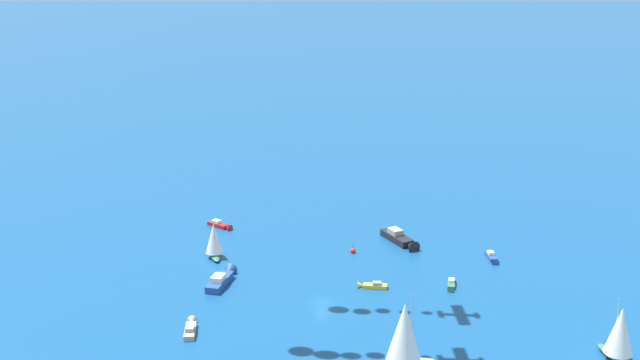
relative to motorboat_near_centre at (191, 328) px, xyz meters
The scene contains 12 objects.
ground_plane 23.83m from the motorboat_near_centre, 154.08° to the left, with size 2000.00×2000.00×0.00m, color navy.
motorboat_near_centre is the anchor object (origin of this frame).
motorboat_far_port 63.41m from the motorboat_near_centre, 156.66° to the left, with size 5.29×4.97×1.68m.
motorboat_far_stbd 34.81m from the motorboat_near_centre, 156.98° to the left, with size 4.02×5.40×1.58m.
motorboat_inshore 48.28m from the motorboat_near_centre, 139.78° to the right, with size 1.74×6.56×1.90m.
motorboat_offshore 19.06m from the motorboat_near_centre, 149.84° to the right, with size 10.30×6.62×2.94m.
sailboat_ahead 67.07m from the motorboat_near_centre, 120.82° to the left, with size 6.13×7.62×9.92m.
sailboat_mid_cluster 31.08m from the motorboat_near_centre, 140.80° to the right, with size 5.13×6.19×8.15m.
motorboat_outer_ring_b 48.59m from the motorboat_near_centre, 148.97° to the left, with size 5.17×3.59×1.49m.
sailboat_outer_ring_c 36.00m from the motorboat_near_centre, 109.23° to the left, with size 9.23×7.72×12.19m.
motorboat_outer_ring_d 54.53m from the motorboat_near_centre, behind, with size 7.10×11.35×3.23m.
marker_buoy 43.59m from the motorboat_near_centre, behind, with size 1.10×1.10×2.10m.
Camera 1 is at (93.47, 74.62, 59.08)m, focal length 41.74 mm.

